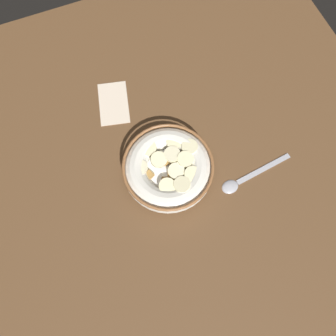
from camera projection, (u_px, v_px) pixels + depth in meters
ground_plane at (168, 175)px, 63.56cm from camera, size 96.30×96.30×2.00cm
cereal_bowl at (168, 169)px, 60.21cm from camera, size 16.99×16.99×4.87cm
spoon at (243, 179)px, 61.86cm from camera, size 3.48×15.54×0.80cm
folded_napkin at (114, 103)px, 67.51cm from camera, size 11.20×8.22×0.30cm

